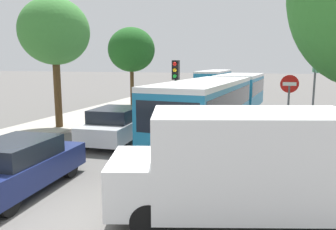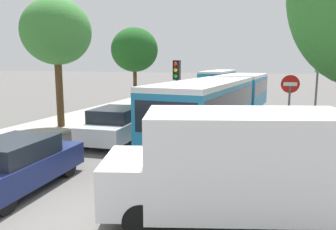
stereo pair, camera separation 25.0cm
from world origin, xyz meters
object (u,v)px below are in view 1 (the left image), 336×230
at_px(queued_car_silver, 117,125).
at_px(tree_left_far, 131,50).
at_px(city_bus_rear, 215,79).
at_px(queued_car_tan, 186,96).
at_px(queued_car_navy, 18,166).
at_px(direction_sign_post, 315,78).
at_px(no_entry_sign, 289,99).
at_px(traffic_light, 176,80).
at_px(tree_left_mid, 54,32).
at_px(articulated_bus, 223,96).
at_px(white_van, 241,162).
at_px(queued_car_white, 167,106).

height_order(queued_car_silver, tree_left_far, tree_left_far).
bearing_deg(city_bus_rear, queued_car_tan, -179.64).
distance_m(queued_car_navy, queued_car_silver, 5.61).
height_order(queued_car_silver, direction_sign_post, direction_sign_post).
distance_m(queued_car_silver, no_entry_sign, 7.01).
height_order(traffic_light, no_entry_sign, traffic_light).
bearing_deg(tree_left_mid, traffic_light, 10.65).
bearing_deg(queued_car_tan, articulated_bus, -152.65).
relative_size(traffic_light, tree_left_far, 0.58).
relative_size(city_bus_rear, tree_left_far, 1.90).
bearing_deg(white_van, articulated_bus, -96.95).
xyz_separation_m(queued_car_navy, queued_car_tan, (0.04, 17.91, 0.09)).
height_order(articulated_bus, white_van, articulated_bus).
relative_size(articulated_bus, queued_car_navy, 4.22).
bearing_deg(articulated_bus, queued_car_silver, -25.97).
bearing_deg(articulated_bus, city_bus_rear, -164.53).
bearing_deg(queued_car_navy, queued_car_silver, -3.47).
height_order(tree_left_mid, tree_left_far, tree_left_mid).
distance_m(queued_car_tan, direction_sign_post, 10.91).
relative_size(queued_car_silver, tree_left_mid, 0.67).
bearing_deg(direction_sign_post, queued_car_silver, 30.78).
bearing_deg(white_van, direction_sign_post, -119.98).
distance_m(traffic_light, no_entry_sign, 5.12).
bearing_deg(articulated_bus, white_van, 14.35).
bearing_deg(queued_car_navy, direction_sign_post, -39.83).
xyz_separation_m(queued_car_white, tree_left_far, (-4.09, 4.43, 3.48)).
xyz_separation_m(queued_car_silver, tree_left_mid, (-3.88, 1.54, 3.99)).
bearing_deg(articulated_bus, queued_car_navy, -12.46).
distance_m(queued_car_tan, tree_left_mid, 12.09).
bearing_deg(tree_left_far, white_van, -59.96).
xyz_separation_m(queued_car_navy, direction_sign_post, (8.21, 10.89, 1.86)).
relative_size(queued_car_silver, queued_car_tan, 0.94).
xyz_separation_m(direction_sign_post, tree_left_mid, (-12.02, -3.74, 2.17)).
xyz_separation_m(tree_left_mid, tree_left_far, (0.08, 9.05, -0.51)).
distance_m(queued_car_tan, traffic_light, 10.01).
bearing_deg(queued_car_tan, tree_left_far, 111.50).
relative_size(articulated_bus, tree_left_far, 2.88).
xyz_separation_m(articulated_bus, tree_left_far, (-7.44, 4.58, 2.79)).
bearing_deg(no_entry_sign, white_van, -10.51).
xyz_separation_m(city_bus_rear, traffic_light, (1.75, -23.10, 1.11)).
bearing_deg(tree_left_far, queued_car_white, -47.30).
xyz_separation_m(city_bus_rear, white_van, (5.42, -31.18, -0.15)).
bearing_deg(city_bus_rear, queued_car_navy, -179.51).
height_order(city_bus_rear, queued_car_tan, city_bus_rear).
height_order(queued_car_silver, no_entry_sign, no_entry_sign).
bearing_deg(white_van, traffic_light, -81.70).
distance_m(articulated_bus, white_van, 11.63).
bearing_deg(white_van, queued_car_white, -82.02).
xyz_separation_m(white_van, tree_left_mid, (-9.36, 7.01, 3.49)).
relative_size(city_bus_rear, direction_sign_post, 3.10).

